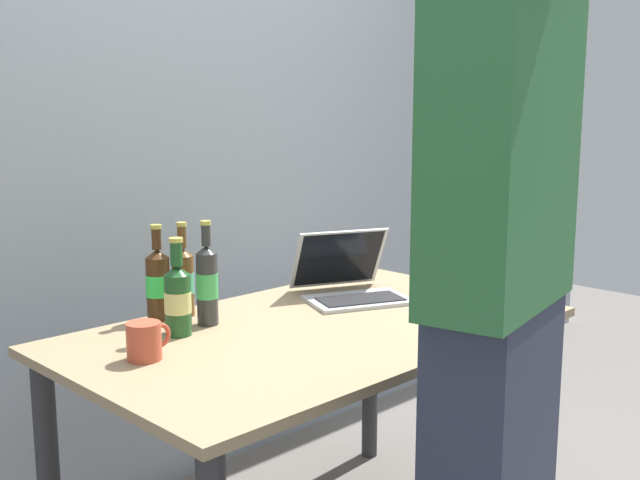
# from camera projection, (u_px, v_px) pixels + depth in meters

# --- Properties ---
(desk) EXTENTS (1.44, 0.86, 0.75)m
(desk) POSITION_uv_depth(u_px,v_px,m) (316.00, 360.00, 2.25)
(desk) COLOR #9E8460
(desk) RESTS_ON ground
(laptop) EXTENTS (0.42, 0.43, 0.22)m
(laptop) POSITION_uv_depth(u_px,v_px,m) (350.00, 282.00, 2.55)
(laptop) COLOR #B7BABC
(laptop) RESTS_ON desk
(beer_bottle_amber) EXTENTS (0.07, 0.07, 0.28)m
(beer_bottle_amber) POSITION_uv_depth(u_px,v_px,m) (158.00, 283.00, 2.28)
(beer_bottle_amber) COLOR #472B14
(beer_bottle_amber) RESTS_ON desk
(beer_bottle_dark) EXTENTS (0.07, 0.07, 0.29)m
(beer_bottle_dark) POSITION_uv_depth(u_px,v_px,m) (183.00, 280.00, 2.32)
(beer_bottle_dark) COLOR brown
(beer_bottle_dark) RESTS_ON desk
(beer_bottle_brown) EXTENTS (0.06, 0.06, 0.31)m
(beer_bottle_brown) POSITION_uv_depth(u_px,v_px,m) (207.00, 283.00, 2.22)
(beer_bottle_brown) COLOR #333333
(beer_bottle_brown) RESTS_ON desk
(beer_bottle_green) EXTENTS (0.07, 0.07, 0.27)m
(beer_bottle_green) POSITION_uv_depth(u_px,v_px,m) (178.00, 298.00, 2.12)
(beer_bottle_green) COLOR #1E5123
(beer_bottle_green) RESTS_ON desk
(person_figure) EXTENTS (0.48, 0.34, 1.88)m
(person_figure) POSITION_uv_depth(u_px,v_px,m) (497.00, 297.00, 1.61)
(person_figure) COLOR #2D3347
(person_figure) RESTS_ON ground
(coffee_mug) EXTENTS (0.12, 0.09, 0.10)m
(coffee_mug) POSITION_uv_depth(u_px,v_px,m) (145.00, 341.00, 1.93)
(coffee_mug) COLOR #BF4C33
(coffee_mug) RESTS_ON desk
(back_wall) EXTENTS (6.00, 0.10, 2.60)m
(back_wall) POSITION_uv_depth(u_px,v_px,m) (158.00, 128.00, 2.69)
(back_wall) COLOR #99A3AD
(back_wall) RESTS_ON ground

